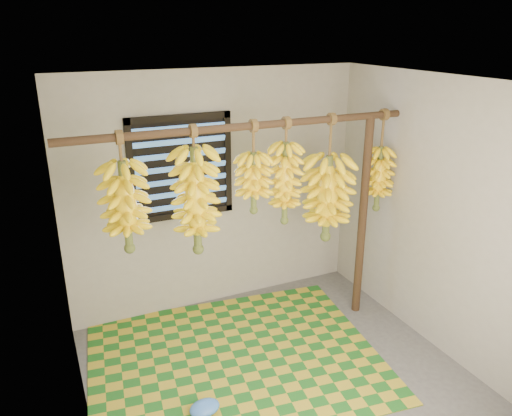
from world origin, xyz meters
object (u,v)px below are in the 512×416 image
support_post (362,219)px  banana_bunch_d (285,183)px  banana_bunch_b (196,201)px  banana_bunch_f (379,179)px  banana_bunch_a (126,207)px  banana_bunch_e (327,198)px  banana_bunch_c (254,183)px  plastic_bag (205,408)px  woven_mat (235,359)px

support_post → banana_bunch_d: (-0.85, 0.00, 0.48)m
banana_bunch_b → banana_bunch_f: 1.81m
banana_bunch_a → banana_bunch_d: (1.37, -0.00, 0.01)m
banana_bunch_d → banana_bunch_f: 1.01m
banana_bunch_e → banana_bunch_c: bearing=-180.0°
plastic_bag → woven_mat: bearing=48.3°
banana_bunch_a → banana_bunch_b: size_ratio=0.89×
support_post → woven_mat: size_ratio=0.81×
plastic_bag → banana_bunch_c: size_ratio=0.30×
support_post → banana_bunch_b: size_ratio=1.88×
support_post → banana_bunch_a: 2.27m
banana_bunch_b → banana_bunch_d: bearing=0.0°
plastic_bag → banana_bunch_d: banana_bunch_d is taller
banana_bunch_e → banana_bunch_f: bearing=-0.0°
banana_bunch_d → banana_bunch_e: same height
woven_mat → banana_bunch_c: banana_bunch_c is taller
banana_bunch_a → banana_bunch_e: bearing=-0.0°
banana_bunch_d → banana_bunch_f: (1.00, -0.00, -0.08)m
woven_mat → plastic_bag: (-0.46, -0.52, 0.05)m
banana_bunch_a → banana_bunch_f: size_ratio=0.98×
banana_bunch_a → banana_bunch_f: 2.37m
woven_mat → banana_bunch_e: bearing=13.2°
woven_mat → banana_bunch_d: (0.59, 0.24, 1.47)m
banana_bunch_a → banana_bunch_b: same height
banana_bunch_f → banana_bunch_d: bearing=180.0°
banana_bunch_c → banana_bunch_f: (1.30, 0.00, -0.13)m
woven_mat → banana_bunch_a: banana_bunch_a is taller
banana_bunch_d → banana_bunch_c: bearing=-180.0°
banana_bunch_d → banana_bunch_e: 0.48m
plastic_bag → banana_bunch_f: 2.56m
banana_bunch_e → support_post: bearing=0.0°
plastic_bag → banana_bunch_b: size_ratio=0.23×
banana_bunch_b → banana_bunch_c: (0.51, -0.00, 0.09)m
support_post → banana_bunch_d: bearing=180.0°
banana_bunch_b → banana_bunch_f: bearing=-0.0°
banana_bunch_b → banana_bunch_c: 0.52m
woven_mat → banana_bunch_a: 1.67m
plastic_bag → banana_bunch_c: 1.81m
banana_bunch_e → banana_bunch_f: same height
banana_bunch_b → banana_bunch_e: bearing=0.0°
support_post → banana_bunch_c: 1.27m
banana_bunch_a → banana_bunch_e: (1.81, -0.00, -0.19)m
support_post → woven_mat: bearing=-170.5°
banana_bunch_f → banana_bunch_e: bearing=180.0°
banana_bunch_b → banana_bunch_c: size_ratio=1.34×
woven_mat → banana_bunch_f: banana_bunch_f is taller
banana_bunch_e → banana_bunch_f: size_ratio=1.21×
support_post → banana_bunch_a: size_ratio=2.11×
plastic_bag → banana_bunch_d: (1.05, 0.76, 1.42)m
banana_bunch_f → banana_bunch_a: bearing=180.0°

